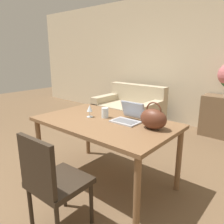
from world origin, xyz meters
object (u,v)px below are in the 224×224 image
(drinking_glass, at_px, (105,113))
(wine_glass, at_px, (90,109))
(chair, at_px, (52,179))
(handbag, at_px, (153,119))
(couch, at_px, (129,110))
(laptop, at_px, (129,116))

(drinking_glass, relative_size, wine_glass, 0.81)
(chair, bearing_deg, handbag, 66.75)
(wine_glass, bearing_deg, drinking_glass, 32.05)
(couch, bearing_deg, drinking_glass, -61.66)
(laptop, height_order, drinking_glass, laptop)
(couch, distance_m, wine_glass, 2.34)
(chair, relative_size, wine_glass, 6.18)
(drinking_glass, distance_m, handbag, 0.63)
(chair, distance_m, laptop, 1.06)
(laptop, relative_size, drinking_glass, 2.60)
(wine_glass, distance_m, handbag, 0.79)
(chair, xyz_separation_m, drinking_glass, (-0.26, 0.94, 0.32))
(chair, xyz_separation_m, wine_glass, (-0.41, 0.84, 0.36))
(wine_glass, xyz_separation_m, handbag, (0.78, 0.12, 0.01))
(laptop, distance_m, drinking_glass, 0.30)
(laptop, relative_size, handbag, 1.10)
(drinking_glass, bearing_deg, wine_glass, -147.95)
(wine_glass, height_order, handbag, handbag)
(couch, bearing_deg, handbag, -49.15)
(couch, height_order, handbag, handbag)
(drinking_glass, xyz_separation_m, wine_glass, (-0.15, -0.10, 0.04))
(laptop, height_order, handbag, handbag)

